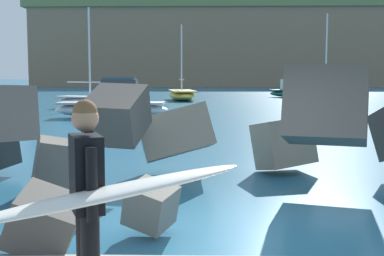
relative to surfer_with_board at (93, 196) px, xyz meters
name	(u,v)px	position (x,y,z in m)	size (l,w,h in m)	color
ground_plane	(241,229)	(1.37, 3.44, -1.28)	(400.00, 400.00, 0.00)	#235B7A
breakwater_jetty	(152,144)	(-0.06, 5.05, -0.27)	(33.36, 7.18, 2.38)	#4C4944
surfer_with_board	(93,196)	(0.00, 0.00, 0.00)	(2.08, 1.45, 1.78)	black
boat_near_left	(113,105)	(-3.79, 22.39, -0.65)	(5.74, 1.68, 2.06)	white
boat_near_centre	(291,91)	(9.00, 46.70, -0.72)	(4.71, 2.80, 1.81)	#1E6656
boat_near_right	(323,94)	(9.98, 37.33, -0.66)	(2.78, 4.59, 6.76)	beige
boat_mid_centre	(96,102)	(-6.05, 29.05, -0.82)	(5.96, 3.61, 6.31)	white
boat_mid_right	(182,95)	(-1.12, 40.09, -0.80)	(2.93, 6.22, 6.29)	#EAC64C
mooring_buoy_inner	(168,131)	(-0.45, 14.33, -1.06)	(0.44, 0.44, 0.44)	#E54C1E
mooring_buoy_middle	(200,108)	(0.50, 26.41, -1.06)	(0.44, 0.44, 0.44)	#E54C1E
headland_bluff	(291,48)	(17.27, 99.56, 5.97)	(94.28, 31.09, 14.44)	#847056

